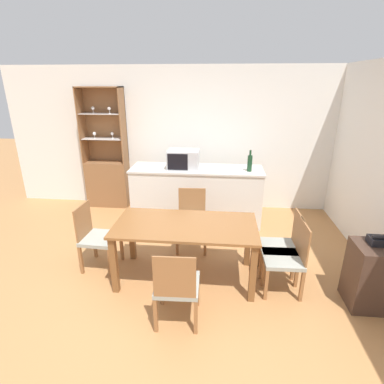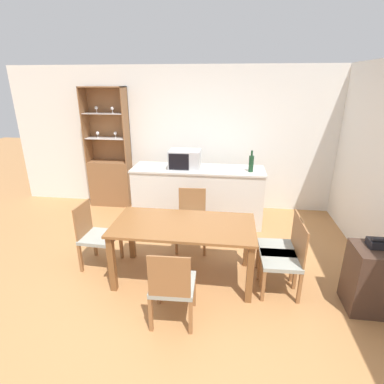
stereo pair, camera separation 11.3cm
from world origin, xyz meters
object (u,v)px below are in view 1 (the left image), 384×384
Objects in this scene: display_cabinet at (108,174)px; dining_chair_head_near at (177,286)px; dining_chair_head_far at (192,220)px; dining_chair_side_left_far at (97,237)px; microwave at (183,159)px; dining_table at (186,232)px; side_cabinet at (378,276)px; telephone at (380,241)px; dining_chair_side_right_far at (283,246)px; wine_bottle at (250,163)px; dining_chair_side_right_near at (287,257)px.

display_cabinet is 2.59× the size of dining_chair_head_near.
dining_chair_side_left_far is (-1.15, -0.61, 0.00)m from dining_chair_head_far.
dining_table is at bearing -82.01° from microwave.
side_cabinet is (2.29, -1.88, -0.73)m from microwave.
dining_table is at bearing 173.18° from telephone.
dining_chair_side_right_far is 3.98× the size of telephone.
microwave is 2.92m from telephone.
dining_chair_side_left_far is 2.51m from wine_bottle.
telephone reaches higher than side_cabinet.
dining_chair_side_right_near and dining_chair_side_left_far have the same top height.
side_cabinet is at bearing -39.41° from microwave.
dining_chair_head_near is (0.00, -0.73, -0.19)m from dining_table.
dining_chair_side_right_near is (0.00, -0.24, 0.00)m from dining_chair_side_right_far.
dining_chair_head_far is 1.32m from wine_bottle.
microwave is at bearing 97.99° from dining_table.
wine_bottle is at bearing -3.96° from microwave.
dining_chair_side_right_far is at bearing 6.13° from dining_table.
dining_chair_head_near is 1.47m from dining_chair_head_far.
microwave is (-1.38, 1.72, 0.67)m from dining_chair_side_right_near.
telephone is (2.02, -0.98, 0.33)m from dining_chair_head_far.
microwave reaches higher than side_cabinet.
dining_chair_side_left_far is (-2.30, 0.00, 0.00)m from dining_chair_side_right_far.
wine_bottle is (1.06, -0.07, -0.01)m from microwave.
telephone is (0.87, -0.12, 0.33)m from dining_chair_side_right_near.
dining_chair_side_right_near is 1.70× the size of microwave.
microwave is at bearing 140.59° from side_cabinet.
dining_chair_head_near is 1.00× the size of dining_chair_head_far.
dining_chair_side_right_far is 1.70× the size of microwave.
dining_chair_side_right_near reaches higher than side_cabinet.
dining_chair_head_near is 2.11m from telephone.
dining_chair_side_right_near is at bearing -38.21° from display_cabinet.
dining_chair_head_far is 1.00× the size of dining_chair_side_right_near.
telephone is at bearing 134.33° from side_cabinet.
dining_chair_head_near is at bearing -84.47° from microwave.
dining_chair_side_right_far is 1.58m from wine_bottle.
telephone is at bearing 86.12° from dining_chair_side_left_far.
side_cabinet is (1.23, -1.80, -0.72)m from wine_bottle.
wine_bottle is at bearing 123.98° from telephone.
dining_chair_head_near and dining_chair_side_left_far have the same top height.
dining_chair_side_right_near is (2.90, -2.29, -0.20)m from display_cabinet.
side_cabinet is at bearing -45.67° from telephone.
dining_chair_side_right_near is 1.19× the size of side_cabinet.
dining_chair_head_near and dining_chair_head_far have the same top height.
dining_chair_head_far is 1.44m from dining_chair_side_right_near.
side_cabinet is 3.35× the size of telephone.
dining_table is 7.75× the size of telephone.
dining_chair_side_right_far is (1.15, 0.12, -0.19)m from dining_table.
display_cabinet reaches higher than wine_bottle.
microwave is at bearing 150.44° from dining_chair_side_left_far.
dining_chair_side_right_near is 0.94m from telephone.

